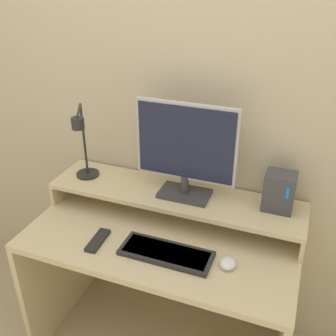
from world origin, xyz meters
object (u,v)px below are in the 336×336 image
Objects in this scene: keyboard at (166,253)px; remote_control at (98,240)px; monitor at (186,149)px; mouse at (228,263)px; router_dock at (279,192)px; desk_lamp at (83,147)px.

remote_control is (-0.31, -0.03, -0.00)m from keyboard.
monitor reaches higher than mouse.
remote_control is (-0.71, -0.36, -0.20)m from router_dock.
router_dock is 0.39m from mouse.
monitor is at bearing 7.25° from desk_lamp.
router_dock is 1.09× the size of remote_control.
keyboard is (0.51, -0.23, -0.31)m from desk_lamp.
mouse is (0.76, -0.20, -0.30)m from desk_lamp.
desk_lamp is 0.44m from remote_control.
desk_lamp is 0.92m from router_dock.
router_dock is at bearing 39.67° from keyboard.
monitor reaches higher than keyboard.
mouse reaches higher than keyboard.
remote_control is (0.19, -0.25, -0.31)m from desk_lamp.
router_dock reaches higher than mouse.
router_dock is 0.45× the size of keyboard.
monitor is 0.49m from desk_lamp.
monitor is at bearing 47.12° from remote_control.
desk_lamp is 4.81× the size of mouse.
remote_control is at bearing -174.91° from mouse.
monitor is at bearing 93.60° from keyboard.
monitor is 1.19× the size of desk_lamp.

